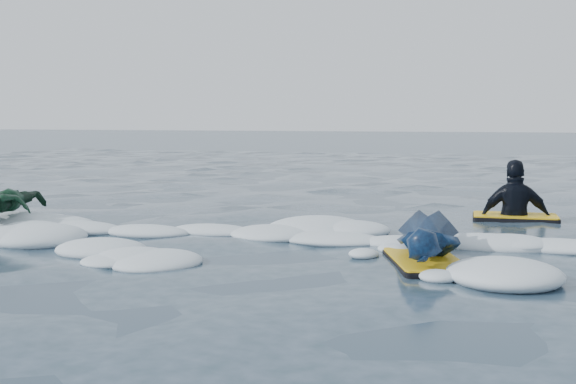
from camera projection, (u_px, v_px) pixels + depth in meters
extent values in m
plane|color=#182E3B|center=(193.00, 261.00, 7.15)|extent=(120.00, 120.00, 0.00)
cube|color=black|center=(425.00, 263.00, 6.87)|extent=(0.97, 1.30, 0.06)
cube|color=yellow|center=(425.00, 259.00, 6.86)|extent=(0.94, 1.27, 0.02)
imported|color=#0B2950|center=(428.00, 236.00, 7.08)|extent=(0.70, 1.76, 0.41)
imported|color=#0F3820|center=(8.00, 209.00, 8.95)|extent=(0.83, 1.41, 0.51)
cube|color=black|center=(515.00, 218.00, 9.89)|extent=(1.14, 0.64, 0.06)
cube|color=yellow|center=(515.00, 215.00, 9.89)|extent=(1.12, 0.62, 0.02)
imported|color=black|center=(515.00, 221.00, 9.90)|extent=(1.04, 0.55, 1.69)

